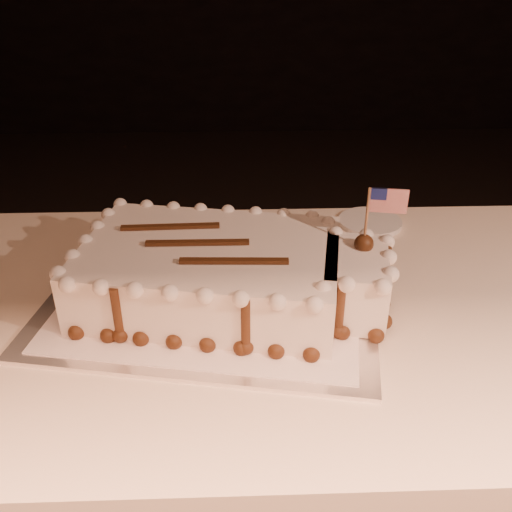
{
  "coord_description": "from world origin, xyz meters",
  "views": [
    {
      "loc": [
        -0.23,
        -0.25,
        1.34
      ],
      "look_at": [
        -0.2,
        0.61,
        0.84
      ],
      "focal_mm": 40.0,
      "sensor_mm": 36.0,
      "label": 1
    }
  ],
  "objects_px": {
    "cake_board": "(212,299)",
    "sheet_cake": "(228,273)",
    "side_plate": "(370,222)",
    "banquet_table": "(352,447)"
  },
  "relations": [
    {
      "from": "cake_board",
      "to": "sheet_cake",
      "type": "xyz_separation_m",
      "value": [
        0.03,
        -0.01,
        0.06
      ]
    },
    {
      "from": "sheet_cake",
      "to": "cake_board",
      "type": "bearing_deg",
      "value": 170.06
    },
    {
      "from": "cake_board",
      "to": "side_plate",
      "type": "distance_m",
      "value": 0.46
    },
    {
      "from": "banquet_table",
      "to": "cake_board",
      "type": "bearing_deg",
      "value": 177.27
    },
    {
      "from": "banquet_table",
      "to": "sheet_cake",
      "type": "relative_size",
      "value": 4.16
    },
    {
      "from": "banquet_table",
      "to": "side_plate",
      "type": "height_order",
      "value": "side_plate"
    },
    {
      "from": "banquet_table",
      "to": "side_plate",
      "type": "bearing_deg",
      "value": 77.81
    },
    {
      "from": "sheet_cake",
      "to": "side_plate",
      "type": "relative_size",
      "value": 4.02
    },
    {
      "from": "cake_board",
      "to": "side_plate",
      "type": "relative_size",
      "value": 4.09
    },
    {
      "from": "sheet_cake",
      "to": "side_plate",
      "type": "bearing_deg",
      "value": 43.39
    }
  ]
}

